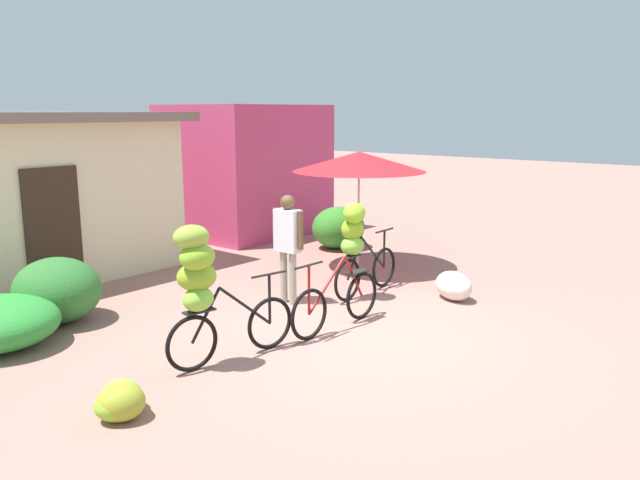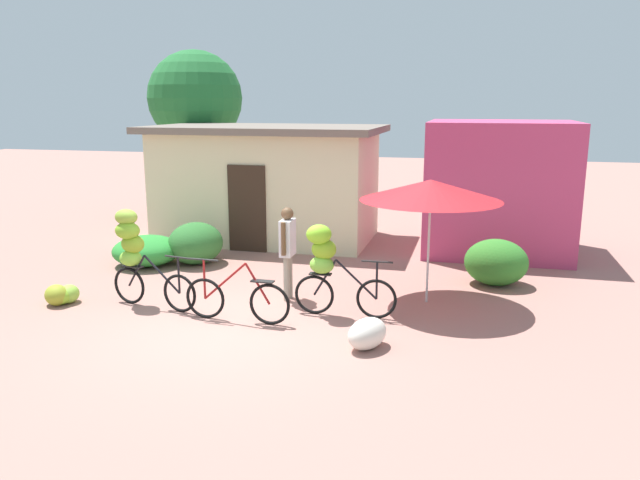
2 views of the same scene
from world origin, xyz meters
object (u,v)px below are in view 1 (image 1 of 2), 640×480
shop_pink (245,169)px  bicycle_near_pile (337,302)px  building_low (8,196)px  banana_pile_on_ground (121,401)px  produce_sack (454,286)px  market_umbrella (359,162)px  bicycle_leftmost (205,282)px  bicycle_center_loaded (357,241)px  person_vendor (288,238)px

shop_pink → bicycle_near_pile: (-4.07, -5.92, -1.12)m
building_low → bicycle_near_pile: building_low is taller
shop_pink → banana_pile_on_ground: 9.48m
banana_pile_on_ground → produce_sack: (5.43, -0.61, 0.05)m
market_umbrella → bicycle_near_pile: 3.67m
market_umbrella → bicycle_leftmost: 5.05m
building_low → bicycle_center_loaded: (2.82, -5.24, -0.54)m
bicycle_near_pile → produce_sack: 2.26m
bicycle_near_pile → bicycle_center_loaded: bicycle_center_loaded is taller
bicycle_leftmost → produce_sack: size_ratio=2.41×
bicycle_leftmost → banana_pile_on_ground: size_ratio=2.46×
bicycle_center_loaded → building_low: bearing=118.3°
market_umbrella → produce_sack: bearing=-105.8°
shop_pink → person_vendor: bearing=-127.9°
building_low → bicycle_near_pile: size_ratio=3.21×
building_low → bicycle_near_pile: 6.16m
bicycle_near_pile → banana_pile_on_ground: bicycle_near_pile is taller
produce_sack → person_vendor: 2.65m
building_low → bicycle_leftmost: 5.58m
banana_pile_on_ground → produce_sack: produce_sack is taller
bicycle_near_pile → person_vendor: size_ratio=1.07×
person_vendor → bicycle_center_loaded: bearing=-35.7°
market_umbrella → bicycle_leftmost: (-4.76, -1.38, -0.97)m
person_vendor → market_umbrella: bearing=10.5°
market_umbrella → bicycle_near_pile: bearing=-148.8°
produce_sack → person_vendor: person_vendor is taller
shop_pink → produce_sack: (-1.89, -6.48, -1.27)m
produce_sack → banana_pile_on_ground: bearing=173.6°
bicycle_near_pile → produce_sack: bearing=-14.6°
banana_pile_on_ground → produce_sack: 5.47m
building_low → shop_pink: bearing=0.3°
building_low → person_vendor: bearing=-67.1°
produce_sack → person_vendor: bearing=133.3°
building_low → bicycle_leftmost: bearing=-94.5°
market_umbrella → bicycle_center_loaded: size_ratio=1.43×
market_umbrella → bicycle_near_pile: market_umbrella is taller
bicycle_near_pile → bicycle_center_loaded: bearing=25.9°
bicycle_near_pile → produce_sack: size_ratio=2.51×
bicycle_near_pile → bicycle_center_loaded: (1.33, 0.64, 0.53)m
banana_pile_on_ground → building_low: bearing=73.3°
produce_sack → market_umbrella: bearing=74.2°
bicycle_leftmost → bicycle_center_loaded: (3.26, 0.31, -0.10)m
shop_pink → produce_sack: bearing=-106.2°
person_vendor → produce_sack: bearing=-46.7°
bicycle_leftmost → produce_sack: bicycle_leftmost is taller
market_umbrella → bicycle_near_pile: size_ratio=1.36×
bicycle_leftmost → bicycle_near_pile: (1.94, -0.33, -0.62)m
produce_sack → bicycle_leftmost: bearing=167.6°
market_umbrella → banana_pile_on_ground: 6.55m
building_low → produce_sack: bearing=-60.3°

